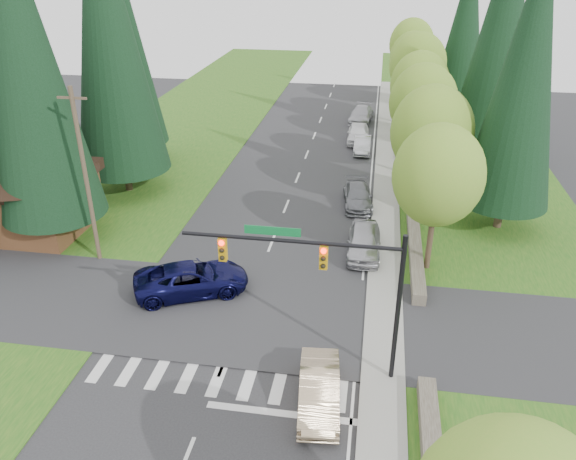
% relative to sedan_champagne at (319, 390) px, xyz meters
% --- Properties ---
extents(ground, '(120.00, 120.00, 0.00)m').
position_rel_sedan_champagne_xyz_m(ground, '(-4.37, -2.54, -0.74)').
color(ground, '#28282B').
rests_on(ground, ground).
extents(grass_east, '(14.00, 110.00, 0.06)m').
position_rel_sedan_champagne_xyz_m(grass_east, '(8.63, 17.46, -0.71)').
color(grass_east, '#205617').
rests_on(grass_east, ground).
extents(grass_west, '(14.00, 110.00, 0.06)m').
position_rel_sedan_champagne_xyz_m(grass_west, '(-17.37, 17.46, -0.71)').
color(grass_west, '#205617').
rests_on(grass_west, ground).
extents(cross_street, '(120.00, 8.00, 0.10)m').
position_rel_sedan_champagne_xyz_m(cross_street, '(-4.37, 5.46, -0.74)').
color(cross_street, '#28282B').
rests_on(cross_street, ground).
extents(sidewalk_east, '(1.80, 80.00, 0.13)m').
position_rel_sedan_champagne_xyz_m(sidewalk_east, '(2.53, 19.46, -0.67)').
color(sidewalk_east, gray).
rests_on(sidewalk_east, ground).
extents(curb_east, '(0.20, 80.00, 0.13)m').
position_rel_sedan_champagne_xyz_m(curb_east, '(1.68, 19.46, -0.67)').
color(curb_east, gray).
rests_on(curb_east, ground).
extents(stone_wall_north, '(0.70, 40.00, 0.70)m').
position_rel_sedan_champagne_xyz_m(stone_wall_north, '(4.23, 27.46, -0.39)').
color(stone_wall_north, '#4C4438').
rests_on(stone_wall_north, ground).
extents(traffic_signal, '(8.70, 0.37, 6.80)m').
position_rel_sedan_champagne_xyz_m(traffic_signal, '(-0.00, 1.96, 4.25)').
color(traffic_signal, black).
rests_on(traffic_signal, ground).
extents(brown_building, '(8.40, 8.40, 5.40)m').
position_rel_sedan_champagne_xyz_m(brown_building, '(-19.37, 12.46, 2.40)').
color(brown_building, '#4C2D19').
rests_on(brown_building, ground).
extents(utility_pole, '(1.60, 0.24, 10.00)m').
position_rel_sedan_champagne_xyz_m(utility_pole, '(-13.87, 9.46, 4.41)').
color(utility_pole, '#473828').
rests_on(utility_pole, ground).
extents(decid_tree_0, '(4.80, 4.80, 8.37)m').
position_rel_sedan_champagne_xyz_m(decid_tree_0, '(4.83, 11.46, 4.86)').
color(decid_tree_0, '#38281C').
rests_on(decid_tree_0, ground).
extents(decid_tree_1, '(5.20, 5.20, 8.80)m').
position_rel_sedan_champagne_xyz_m(decid_tree_1, '(4.93, 18.46, 5.06)').
color(decid_tree_1, '#38281C').
rests_on(decid_tree_1, ground).
extents(decid_tree_2, '(5.00, 5.00, 8.82)m').
position_rel_sedan_champagne_xyz_m(decid_tree_2, '(4.73, 25.46, 5.19)').
color(decid_tree_2, '#38281C').
rests_on(decid_tree_2, ground).
extents(decid_tree_3, '(5.00, 5.00, 8.55)m').
position_rel_sedan_champagne_xyz_m(decid_tree_3, '(4.83, 32.46, 4.93)').
color(decid_tree_3, '#38281C').
rests_on(decid_tree_3, ground).
extents(decid_tree_4, '(5.40, 5.40, 9.18)m').
position_rel_sedan_champagne_xyz_m(decid_tree_4, '(4.93, 39.46, 5.33)').
color(decid_tree_4, '#38281C').
rests_on(decid_tree_4, ground).
extents(decid_tree_5, '(4.80, 4.80, 8.30)m').
position_rel_sedan_champagne_xyz_m(decid_tree_5, '(4.73, 46.46, 4.80)').
color(decid_tree_5, '#38281C').
rests_on(decid_tree_5, ground).
extents(decid_tree_6, '(5.20, 5.20, 8.86)m').
position_rel_sedan_champagne_xyz_m(decid_tree_6, '(4.83, 53.46, 5.13)').
color(decid_tree_6, '#38281C').
rests_on(decid_tree_6, ground).
extents(conifer_w_a, '(6.12, 6.12, 19.80)m').
position_rel_sedan_champagne_xyz_m(conifer_w_a, '(-17.37, 11.46, 10.06)').
color(conifer_w_a, '#38281C').
rests_on(conifer_w_a, ground).
extents(conifer_w_b, '(5.44, 5.44, 17.80)m').
position_rel_sedan_champagne_xyz_m(conifer_w_b, '(-20.37, 15.46, 9.05)').
color(conifer_w_b, '#38281C').
rests_on(conifer_w_b, ground).
extents(conifer_w_c, '(6.46, 6.46, 20.80)m').
position_rel_sedan_champagne_xyz_m(conifer_w_c, '(-16.37, 19.46, 10.56)').
color(conifer_w_c, '#38281C').
rests_on(conifer_w_c, ground).
extents(conifer_w_e, '(5.78, 5.78, 18.80)m').
position_rel_sedan_champagne_xyz_m(conifer_w_e, '(-18.37, 25.46, 9.56)').
color(conifer_w_e, '#38281C').
rests_on(conifer_w_e, ground).
extents(conifer_e_a, '(5.44, 5.44, 17.80)m').
position_rel_sedan_champagne_xyz_m(conifer_e_a, '(9.63, 17.46, 9.05)').
color(conifer_e_a, '#38281C').
rests_on(conifer_e_a, ground).
extents(conifer_e_b, '(6.12, 6.12, 19.80)m').
position_rel_sedan_champagne_xyz_m(conifer_e_b, '(10.63, 31.46, 10.06)').
color(conifer_e_b, '#38281C').
rests_on(conifer_e_b, ground).
extents(conifer_e_c, '(5.10, 5.10, 16.80)m').
position_rel_sedan_champagne_xyz_m(conifer_e_c, '(9.63, 45.46, 8.55)').
color(conifer_e_c, '#38281C').
rests_on(conifer_e_c, ground).
extents(sedan_champagne, '(1.99, 4.60, 1.47)m').
position_rel_sedan_champagne_xyz_m(sedan_champagne, '(0.00, 0.00, 0.00)').
color(sedan_champagne, '#D0B28B').
rests_on(sedan_champagne, ground).
extents(suv_navy, '(6.47, 4.84, 1.63)m').
position_rel_sedan_champagne_xyz_m(suv_navy, '(-7.46, 6.96, 0.08)').
color(suv_navy, '#0B0B38').
rests_on(suv_navy, ground).
extents(parked_car_a, '(1.98, 4.81, 1.63)m').
position_rel_sedan_champagne_xyz_m(parked_car_a, '(1.23, 12.55, 0.08)').
color(parked_car_a, '#B0B0B5').
rests_on(parked_car_a, ground).
extents(parked_car_b, '(2.41, 4.87, 1.36)m').
position_rel_sedan_champagne_xyz_m(parked_car_b, '(0.53, 19.46, -0.06)').
color(parked_car_b, slate).
rests_on(parked_car_b, ground).
extents(parked_car_c, '(1.45, 4.08, 1.34)m').
position_rel_sedan_champagne_xyz_m(parked_car_c, '(0.36, 30.95, -0.07)').
color(parked_car_c, '#B3B3B8').
rests_on(parked_car_c, ground).
extents(parked_car_d, '(1.97, 4.77, 1.62)m').
position_rel_sedan_champagne_xyz_m(parked_car_d, '(-0.17, 33.78, 0.07)').
color(parked_car_d, white).
rests_on(parked_car_d, ground).
extents(parked_car_e, '(2.59, 5.35, 1.50)m').
position_rel_sedan_champagne_xyz_m(parked_car_e, '(-0.17, 40.46, 0.01)').
color(parked_car_e, '#A3A3A8').
rests_on(parked_car_e, ground).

